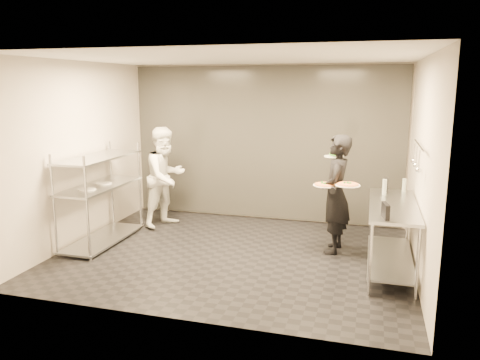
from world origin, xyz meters
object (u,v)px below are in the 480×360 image
(pizza_plate_near, at_px, (325,185))
(salad_plate, at_px, (334,155))
(chef, at_px, (166,177))
(pos_monitor, at_px, (385,211))
(bottle_clear, at_px, (404,185))
(pizza_plate_far, at_px, (348,184))
(bottle_dark, at_px, (386,185))
(pass_rack, at_px, (100,194))
(bottle_green, at_px, (385,187))
(prep_counter, at_px, (392,226))
(waiter, at_px, (336,194))

(pizza_plate_near, height_order, salad_plate, salad_plate)
(chef, height_order, salad_plate, chef)
(pos_monitor, distance_m, bottle_clear, 1.55)
(chef, xyz_separation_m, pizza_plate_far, (3.12, -0.81, 0.22))
(pos_monitor, bearing_deg, bottle_clear, 67.78)
(bottle_clear, height_order, bottle_dark, bottle_dark)
(pass_rack, xyz_separation_m, pizza_plate_far, (3.72, 0.29, 0.32))
(pizza_plate_far, distance_m, bottle_green, 0.56)
(bottle_dark, bearing_deg, pizza_plate_far, -144.06)
(pizza_plate_near, bearing_deg, salad_plate, 82.41)
(prep_counter, bearing_deg, pass_rack, -179.97)
(bottle_green, relative_size, bottle_clear, 1.15)
(pizza_plate_far, bearing_deg, bottle_dark, 35.94)
(salad_plate, bearing_deg, bottle_dark, -14.70)
(chef, height_order, bottle_dark, chef)
(pizza_plate_far, relative_size, bottle_clear, 1.81)
(bottle_green, height_order, bottle_clear, bottle_green)
(pizza_plate_near, bearing_deg, pass_rack, -173.53)
(pizza_plate_far, bearing_deg, pos_monitor, -64.25)
(bottle_clear, bearing_deg, pass_rack, -169.89)
(waiter, xyz_separation_m, bottle_green, (0.67, -0.03, 0.16))
(pass_rack, distance_m, pos_monitor, 4.28)
(pass_rack, relative_size, salad_plate, 5.51)
(pizza_plate_near, relative_size, bottle_dark, 1.64)
(bottle_clear, bearing_deg, bottle_dark, -152.51)
(prep_counter, xyz_separation_m, waiter, (-0.78, 0.56, 0.25))
(prep_counter, bearing_deg, bottle_clear, 77.81)
(chef, distance_m, salad_plate, 2.93)
(prep_counter, relative_size, pizza_plate_far, 5.21)
(bottle_green, distance_m, bottle_dark, 0.14)
(salad_plate, xyz_separation_m, bottle_dark, (0.77, -0.20, -0.37))
(prep_counter, xyz_separation_m, chef, (-3.73, 1.10, 0.24))
(pass_rack, distance_m, waiter, 3.60)
(prep_counter, bearing_deg, chef, 163.57)
(salad_plate, distance_m, bottle_green, 0.90)
(prep_counter, height_order, bottle_clear, bottle_clear)
(waiter, bearing_deg, bottle_green, 90.87)
(salad_plate, distance_m, bottle_dark, 0.88)
(pos_monitor, relative_size, bottle_dark, 1.15)
(chef, xyz_separation_m, pos_monitor, (3.61, -1.82, 0.14))
(bottle_dark, bearing_deg, pizza_plate_near, -161.35)
(pizza_plate_far, xyz_separation_m, bottle_dark, (0.52, 0.38, -0.06))
(chef, distance_m, bottle_green, 3.67)
(pass_rack, bearing_deg, bottle_clear, 10.11)
(bottle_clear, bearing_deg, salad_plate, 176.25)
(pizza_plate_near, xyz_separation_m, pos_monitor, (0.80, -1.10, -0.03))
(waiter, height_order, chef, waiter)
(pizza_plate_far, relative_size, bottle_dark, 1.62)
(chef, bearing_deg, pass_rack, 173.68)
(bottle_green, bearing_deg, pizza_plate_far, -154.33)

